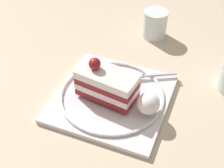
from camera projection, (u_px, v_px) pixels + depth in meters
name	position (u px, v px, depth m)	size (l,w,h in m)	color
ground_plane	(127.00, 93.00, 0.73)	(2.40, 2.40, 0.00)	beige
dessert_plate	(112.00, 97.00, 0.71)	(0.27, 0.27, 0.02)	white
cake_slice	(107.00, 84.00, 0.68)	(0.14, 0.09, 0.09)	maroon
whipped_cream_dollop	(148.00, 103.00, 0.65)	(0.05, 0.05, 0.05)	white
fork	(149.00, 75.00, 0.74)	(0.12, 0.05, 0.00)	silver
drink_glass_near	(155.00, 25.00, 0.87)	(0.07, 0.07, 0.08)	silver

